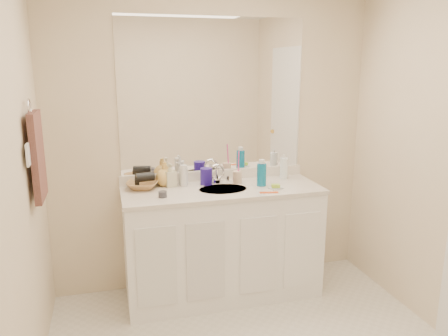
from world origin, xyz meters
TOP-DOWN VIEW (x-y plane):
  - wall_back at (0.00, 1.30)m, footprint 2.60×0.02m
  - wall_left at (-1.30, 0.00)m, footprint 0.02×2.60m
  - vanity_cabinet at (0.00, 1.02)m, footprint 1.50×0.55m
  - countertop at (0.00, 1.02)m, footprint 1.52×0.57m
  - backsplash at (0.00, 1.29)m, footprint 1.52×0.03m
  - sink_basin at (0.00, 1.00)m, footprint 0.37×0.37m
  - faucet at (0.00, 1.18)m, footprint 0.02×0.02m
  - mirror at (0.00, 1.29)m, footprint 1.48×0.01m
  - blue_mug at (-0.09, 1.16)m, footprint 0.12×0.12m
  - tan_cup at (0.15, 1.14)m, footprint 0.08×0.08m
  - toothbrush at (0.16, 1.14)m, footprint 0.02×0.04m
  - mouthwash_bottle at (0.31, 1.02)m, footprint 0.09×0.09m
  - clear_pump_bottle at (0.57, 1.18)m, footprint 0.09×0.09m
  - soap_dish at (0.39, 0.90)m, footprint 0.11×0.09m
  - green_soap at (0.39, 0.90)m, footprint 0.07×0.06m
  - orange_comb at (0.30, 0.81)m, footprint 0.14×0.05m
  - dark_jar at (-0.47, 0.91)m, footprint 0.07×0.07m
  - extra_white_bottle at (-0.27, 1.15)m, footprint 0.07×0.07m
  - soap_bottle_white at (-0.27, 1.20)m, footprint 0.09×0.09m
  - soap_bottle_cream at (-0.37, 1.18)m, footprint 0.10×0.10m
  - soap_bottle_yellow at (-0.41, 1.22)m, footprint 0.18×0.18m
  - wicker_basket at (-0.59, 1.17)m, footprint 0.29×0.29m
  - hair_dryer at (-0.57, 1.17)m, footprint 0.15×0.09m
  - towel_ring at (-1.27, 0.77)m, footprint 0.01×0.11m
  - hand_towel at (-1.25, 0.77)m, footprint 0.04×0.32m
  - switch_plate at (-1.27, 0.57)m, footprint 0.01×0.08m

SIDE VIEW (x-z plane):
  - vanity_cabinet at x=0.00m, z-range 0.00..0.85m
  - countertop at x=0.00m, z-range 0.85..0.88m
  - sink_basin at x=0.00m, z-range 0.86..0.88m
  - orange_comb at x=0.30m, z-range 0.88..0.89m
  - soap_dish at x=0.39m, z-range 0.88..0.89m
  - dark_jar at x=-0.47m, z-range 0.88..0.92m
  - green_soap at x=0.39m, z-range 0.89..0.92m
  - wicker_basket at x=-0.59m, z-range 0.88..0.94m
  - backsplash at x=0.00m, z-range 0.88..0.96m
  - tan_cup at x=0.15m, z-range 0.88..0.98m
  - faucet at x=0.00m, z-range 0.88..0.99m
  - blue_mug at x=-0.09m, z-range 0.88..1.01m
  - extra_white_bottle at x=-0.27m, z-range 0.88..1.05m
  - mouthwash_bottle at x=0.31m, z-range 0.88..1.05m
  - clear_pump_bottle at x=0.57m, z-range 0.88..1.05m
  - hair_dryer at x=-0.57m, z-range 0.94..1.00m
  - soap_bottle_cream at x=-0.37m, z-range 0.88..1.06m
  - soap_bottle_yellow at x=-0.41m, z-range 0.88..1.07m
  - soap_bottle_white at x=-0.27m, z-range 0.88..1.08m
  - toothbrush at x=0.16m, z-range 0.92..1.14m
  - wall_back at x=0.00m, z-range 0.00..2.40m
  - wall_left at x=-1.30m, z-range 0.00..2.40m
  - hand_towel at x=-1.25m, z-range 0.98..1.52m
  - switch_plate at x=-1.27m, z-range 1.24..1.36m
  - towel_ring at x=-1.27m, z-range 1.49..1.61m
  - mirror at x=0.00m, z-range 0.96..2.16m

